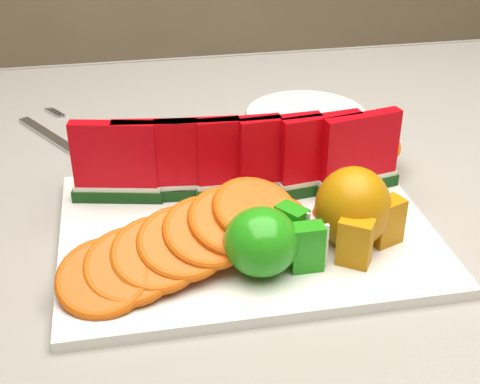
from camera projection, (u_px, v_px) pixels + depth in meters
name	position (u px, v px, depth m)	size (l,w,h in m)	color
table	(293.00, 257.00, 0.88)	(1.40, 0.90, 0.75)	brown
tablecloth	(295.00, 217.00, 0.85)	(1.53, 1.03, 0.20)	slate
platter	(246.00, 231.00, 0.73)	(0.40, 0.30, 0.01)	silver
apple_cluster	(268.00, 241.00, 0.65)	(0.11, 0.10, 0.07)	#2E831B
pear_cluster	(355.00, 211.00, 0.69)	(0.10, 0.11, 0.09)	#B6720D
side_plate	(306.00, 115.00, 1.01)	(0.24, 0.24, 0.01)	silver
fork	(52.00, 135.00, 0.95)	(0.10, 0.18, 0.00)	silver
watermelon_row	(239.00, 160.00, 0.77)	(0.39, 0.07, 0.10)	#0E3A15
orange_fan_front	(183.00, 243.00, 0.65)	(0.27, 0.16, 0.07)	#E35101
orange_fan_back	(257.00, 156.00, 0.83)	(0.39, 0.12, 0.05)	#E35101
tangerine_segments	(268.00, 217.00, 0.72)	(0.23, 0.07, 0.02)	red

